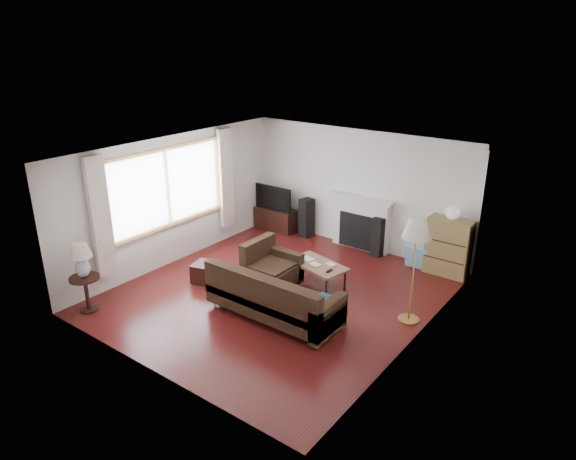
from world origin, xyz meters
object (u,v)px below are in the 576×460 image
Objects in this scene: coffee_table at (317,274)px; sectional_sofa at (274,295)px; tv_stand at (276,219)px; bookshelf at (448,247)px; side_table at (87,294)px; floor_lamp at (413,271)px.

sectional_sofa is at bearing -73.50° from coffee_table.
bookshelf reaches higher than tv_stand.
bookshelf reaches higher than side_table.
sectional_sofa reaches higher than tv_stand.
coffee_table is at bearing -132.83° from bookshelf.
tv_stand is at bearing -179.50° from bookshelf.
sectional_sofa is at bearing -146.43° from floor_lamp.
floor_lamp reaches higher than sectional_sofa.
coffee_table is at bearing 50.09° from side_table.
side_table is (-4.22, -4.84, -0.25)m from bookshelf.
coffee_table is (-1.70, -1.83, -0.34)m from bookshelf.
sectional_sofa is 2.22× the size of coffee_table.
floor_lamp is (4.19, -1.97, 0.62)m from tv_stand.
sectional_sofa is (2.40, -3.15, 0.14)m from tv_stand.
bookshelf is at bearing 94.41° from floor_lamp.
tv_stand is 0.58× the size of floor_lamp.
side_table is at bearing -92.15° from tv_stand.
floor_lamp reaches higher than bookshelf.
tv_stand reaches higher than coffee_table.
side_table reaches higher than coffee_table.
tv_stand is 0.91× the size of bookshelf.
floor_lamp is at bearing 33.00° from side_table.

